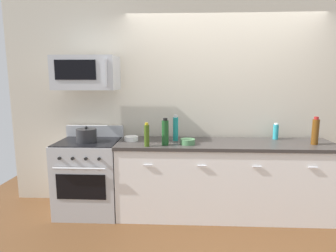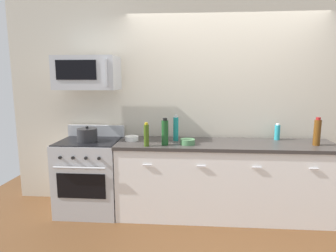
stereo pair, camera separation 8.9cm
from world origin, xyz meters
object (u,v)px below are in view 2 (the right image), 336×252
(bottle_wine_amber, at_px, (317,132))
(bottle_olive_oil, at_px, (146,135))
(microwave, at_px, (87,73))
(bottle_sparkling_teal, at_px, (176,129))
(bottle_wine_green, at_px, (165,132))
(bowl_green_glaze, at_px, (188,142))
(bowl_white_ceramic, at_px, (132,138))
(range_oven, at_px, (91,175))
(stockpot, at_px, (87,135))
(bottle_dish_soap, at_px, (277,132))

(bottle_wine_amber, relative_size, bottle_olive_oil, 1.20)
(microwave, distance_m, bottle_sparkling_teal, 1.28)
(bottle_wine_green, relative_size, bottle_sparkling_teal, 0.98)
(bottle_sparkling_teal, bearing_deg, bowl_green_glaze, -52.51)
(bottle_sparkling_teal, height_order, bowl_white_ceramic, bottle_sparkling_teal)
(bottle_wine_green, bearing_deg, microwave, 167.66)
(microwave, distance_m, bottle_wine_amber, 2.80)
(bowl_white_ceramic, bearing_deg, bowl_green_glaze, -13.18)
(bowl_white_ceramic, bearing_deg, range_oven, -175.09)
(stockpot, bearing_deg, range_oven, 90.00)
(bottle_wine_amber, relative_size, bowl_white_ceramic, 1.91)
(bottle_olive_oil, xyz_separation_m, stockpot, (-0.76, 0.19, -0.05))
(range_oven, distance_m, bottle_dish_soap, 2.43)
(bottle_wine_amber, xyz_separation_m, stockpot, (-2.71, 0.00, -0.07))
(bottle_dish_soap, bearing_deg, bottle_wine_amber, -37.73)
(bottle_wine_amber, xyz_separation_m, bottle_sparkling_teal, (-1.63, 0.13, -0.00))
(bottle_sparkling_teal, bearing_deg, bottle_olive_oil, -135.42)
(bottle_wine_green, bearing_deg, stockpot, 173.32)
(range_oven, relative_size, stockpot, 4.38)
(bowl_green_glaze, bearing_deg, microwave, 172.43)
(bowl_green_glaze, bearing_deg, bottle_wine_amber, 2.43)
(bottle_olive_oil, bearing_deg, bottle_sparkling_teal, 44.58)
(bottle_olive_oil, xyz_separation_m, bowl_green_glaze, (0.47, 0.12, -0.10))
(bottle_wine_green, height_order, bottle_dish_soap, bottle_wine_green)
(microwave, height_order, bowl_white_ceramic, microwave)
(bottle_wine_green, distance_m, bottle_sparkling_teal, 0.27)
(bottle_olive_oil, distance_m, bowl_white_ceramic, 0.38)
(bottle_wine_amber, height_order, bottle_dish_soap, bottle_wine_amber)
(bottle_wine_green, bearing_deg, bottle_olive_oil, -159.72)
(bottle_wine_amber, relative_size, stockpot, 1.34)
(bottle_dish_soap, bearing_deg, stockpot, -173.29)
(bottle_wine_amber, distance_m, stockpot, 2.72)
(bottle_olive_oil, xyz_separation_m, bowl_white_ceramic, (-0.23, 0.29, -0.10))
(range_oven, height_order, microwave, microwave)
(bottle_wine_amber, bearing_deg, stockpot, 179.96)
(range_oven, height_order, bottle_sparkling_teal, bottle_sparkling_teal)
(bottle_dish_soap, height_order, bowl_white_ceramic, bottle_dish_soap)
(range_oven, bearing_deg, bottle_olive_oil, -17.67)
(bottle_sparkling_teal, bearing_deg, bottle_wine_green, -115.65)
(bottle_sparkling_teal, xyz_separation_m, bowl_green_glaze, (0.15, -0.19, -0.12))
(range_oven, xyz_separation_m, bottle_sparkling_teal, (1.08, 0.07, 0.60))
(bottle_wine_amber, height_order, bowl_green_glaze, bottle_wine_amber)
(range_oven, xyz_separation_m, stockpot, (0.00, -0.05, 0.53))
(microwave, xyz_separation_m, bowl_green_glaze, (1.23, -0.16, -0.80))
(range_oven, xyz_separation_m, bottle_wine_amber, (2.71, -0.06, 0.61))
(bottle_sparkling_teal, xyz_separation_m, stockpot, (-1.08, -0.13, -0.07))
(range_oven, xyz_separation_m, bowl_white_ceramic, (0.53, 0.05, 0.48))
(bowl_green_glaze, relative_size, stockpot, 0.72)
(microwave, xyz_separation_m, bottle_dish_soap, (2.35, 0.18, -0.73))
(bottle_sparkling_teal, bearing_deg, microwave, -178.47)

